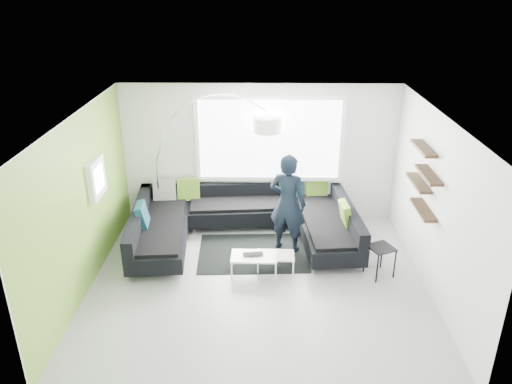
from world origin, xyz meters
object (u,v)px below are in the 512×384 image
(side_table, at_px, (380,261))
(arc_lamp, at_px, (156,160))
(coffee_table, at_px, (265,262))
(laptop, at_px, (253,256))
(person, at_px, (288,203))
(sectional_sofa, at_px, (244,224))

(side_table, bearing_deg, arc_lamp, 154.35)
(side_table, bearing_deg, coffee_table, 176.85)
(arc_lamp, bearing_deg, laptop, -39.43)
(side_table, relative_size, laptop, 1.48)
(coffee_table, bearing_deg, side_table, -2.13)
(coffee_table, relative_size, person, 0.54)
(arc_lamp, bearing_deg, side_table, -20.20)
(coffee_table, height_order, arc_lamp, arc_lamp)
(coffee_table, bearing_deg, sectional_sofa, 112.78)
(sectional_sofa, xyz_separation_m, person, (0.80, -0.23, 0.54))
(sectional_sofa, height_order, coffee_table, sectional_sofa)
(laptop, bearing_deg, coffee_table, 19.47)
(sectional_sofa, relative_size, laptop, 11.79)
(arc_lamp, distance_m, side_table, 4.66)
(coffee_table, bearing_deg, arc_lamp, 140.25)
(sectional_sofa, relative_size, arc_lamp, 1.60)
(arc_lamp, distance_m, person, 2.82)
(sectional_sofa, bearing_deg, laptop, -84.59)
(arc_lamp, height_order, laptop, arc_lamp)
(arc_lamp, xyz_separation_m, side_table, (4.09, -1.96, -1.08))
(person, bearing_deg, coffee_table, 82.76)
(arc_lamp, relative_size, laptop, 7.38)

